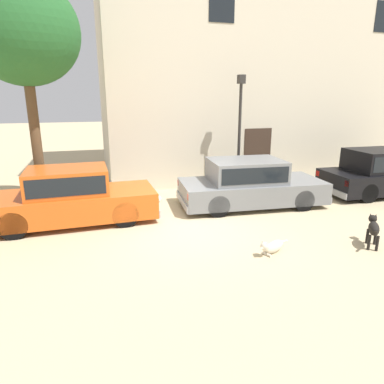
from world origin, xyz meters
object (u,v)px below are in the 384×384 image
at_px(parked_sedan_second, 249,183).
at_px(stray_dog_spotted, 272,247).
at_px(acacia_tree_left, 23,33).
at_px(parked_sedan_nearest, 70,196).
at_px(parked_sedan_third, 382,172).
at_px(stray_dog_tan, 373,228).
at_px(street_lamp, 240,119).

height_order(parked_sedan_second, stray_dog_spotted, parked_sedan_second).
relative_size(stray_dog_spotted, acacia_tree_left, 0.14).
relative_size(parked_sedan_nearest, acacia_tree_left, 0.72).
bearing_deg(parked_sedan_second, parked_sedan_third, 3.73).
distance_m(parked_sedan_nearest, parked_sedan_third, 10.08).
height_order(parked_sedan_third, acacia_tree_left, acacia_tree_left).
distance_m(parked_sedan_nearest, stray_dog_tan, 7.39).
height_order(stray_dog_spotted, acacia_tree_left, acacia_tree_left).
distance_m(parked_sedan_nearest, acacia_tree_left, 4.44).
distance_m(stray_dog_spotted, street_lamp, 5.52).
height_order(parked_sedan_third, street_lamp, street_lamp).
distance_m(parked_sedan_nearest, parked_sedan_second, 5.16).
bearing_deg(street_lamp, parked_sedan_second, -101.45).
bearing_deg(parked_sedan_nearest, parked_sedan_second, -0.87).
xyz_separation_m(parked_sedan_nearest, stray_dog_tan, (6.53, -3.46, -0.29)).
xyz_separation_m(parked_sedan_third, stray_dog_spotted, (-5.88, -3.17, -0.61)).
xyz_separation_m(stray_dog_spotted, street_lamp, (1.28, 4.83, 2.35)).
height_order(stray_dog_spotted, stray_dog_tan, stray_dog_tan).
bearing_deg(stray_dog_tan, parked_sedan_third, -8.50).
relative_size(parked_sedan_nearest, parked_sedan_second, 0.99).
bearing_deg(stray_dog_spotted, parked_sedan_second, -131.37).
bearing_deg(stray_dog_spotted, parked_sedan_third, -176.53).
distance_m(parked_sedan_nearest, street_lamp, 6.00).
bearing_deg(parked_sedan_nearest, acacia_tree_left, 120.44).
bearing_deg(street_lamp, stray_dog_tan, -78.50).
height_order(parked_sedan_nearest, parked_sedan_second, parked_sedan_nearest).
bearing_deg(acacia_tree_left, street_lamp, 2.40).
distance_m(parked_sedan_nearest, stray_dog_spotted, 5.30).
height_order(stray_dog_spotted, street_lamp, street_lamp).
height_order(parked_sedan_third, stray_dog_tan, parked_sedan_third).
relative_size(stray_dog_tan, acacia_tree_left, 0.13).
bearing_deg(parked_sedan_second, acacia_tree_left, 171.71).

